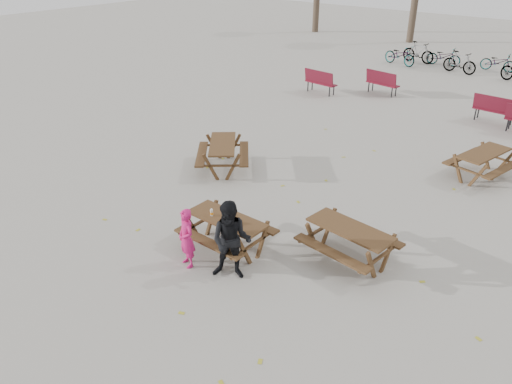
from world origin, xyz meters
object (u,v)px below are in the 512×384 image
Objects in this scene: soda_bottle at (212,213)px; picnic_table_east at (349,244)px; child at (186,238)px; picnic_table_north at (223,156)px; food_tray at (236,223)px; picnic_table_far at (482,165)px; adult at (231,241)px; main_picnic_table at (227,225)px.

soda_bottle reaches higher than picnic_table_east.
child reaches higher than picnic_table_north.
food_tray is 2.42m from picnic_table_east.
soda_bottle is 0.88m from child.
soda_bottle reaches higher than food_tray.
child is 4.92m from picnic_table_north.
picnic_table_far is at bearing 84.25° from picnic_table_north.
picnic_table_north is at bearing 129.38° from soda_bottle.
child is 0.73× the size of picnic_table_far.
picnic_table_east is 0.97× the size of picnic_table_north.
soda_bottle is (-0.63, -0.08, 0.05)m from food_tray.
child is at bearing -83.83° from soda_bottle.
adult is (0.44, -0.65, 0.05)m from food_tray.
food_tray is at bearing -139.39° from picnic_table_east.
picnic_table_east is at bearing 28.91° from soda_bottle.
food_tray is 0.10× the size of picnic_table_east.
soda_bottle is at bearing 122.71° from adult.
picnic_table_far is at bearing 86.17° from child.
adult is at bearing -121.23° from picnic_table_east.
picnic_table_far is at bearing 64.97° from soda_bottle.
main_picnic_table is 0.38m from food_tray.
adult reaches higher than child.
main_picnic_table is 0.99× the size of picnic_table_east.
picnic_table_east is at bearing 23.21° from adult.
soda_bottle is 0.09× the size of picnic_table_north.
picnic_table_north is (-3.28, 3.14, -0.39)m from food_tray.
adult is 5.33m from picnic_table_north.
main_picnic_table is at bearing -144.23° from picnic_table_east.
picnic_table_east is at bearing 34.51° from food_tray.
food_tray is at bearing -9.26° from main_picnic_table.
adult reaches higher than picnic_table_east.
picnic_table_far is at bearing 66.61° from main_picnic_table.
food_tray reaches higher than picnic_table_far.
picnic_table_north is (-2.96, 3.09, -0.18)m from main_picnic_table.
picnic_table_north is (-2.74, 4.08, -0.25)m from child.
food_tray is at bearing 5.97° from picnic_table_north.
child is at bearing 169.82° from picnic_table_far.
soda_bottle is 3.00m from picnic_table_east.
picnic_table_far is (2.84, 7.34, -0.41)m from food_tray.
food_tray is 0.78m from adult.
main_picnic_table is 10.59× the size of soda_bottle.
child is 0.72× the size of picnic_table_east.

